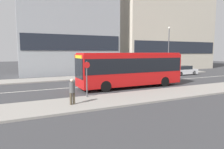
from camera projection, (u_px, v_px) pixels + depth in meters
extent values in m
plane|color=#3A3A3D|center=(87.00, 86.00, 19.50)|extent=(120.00, 120.00, 0.00)
cube|color=gray|center=(116.00, 99.00, 13.89)|extent=(44.00, 3.50, 0.13)
cube|color=gray|center=(71.00, 78.00, 25.10)|extent=(44.00, 3.50, 0.13)
cube|color=silver|center=(87.00, 86.00, 19.50)|extent=(41.80, 0.16, 0.01)
cube|color=#9EA3A8|center=(70.00, 17.00, 29.69)|extent=(14.53, 4.59, 16.93)
cube|color=#1E232D|center=(74.00, 43.00, 28.04)|extent=(13.95, 0.08, 2.20)
cube|color=beige|center=(166.00, 30.00, 38.84)|extent=(19.32, 6.44, 15.07)
cube|color=#1E232D|center=(178.00, 48.00, 36.31)|extent=(18.54, 0.08, 2.20)
cube|color=red|center=(131.00, 69.00, 18.98)|extent=(10.11, 2.58, 2.83)
cube|color=black|center=(131.00, 65.00, 18.94)|extent=(9.90, 2.61, 1.30)
cube|color=red|center=(131.00, 54.00, 18.82)|extent=(9.96, 2.37, 0.14)
cube|color=black|center=(79.00, 68.00, 16.78)|extent=(0.05, 2.27, 1.70)
cube|color=yellow|center=(78.00, 57.00, 16.68)|extent=(0.04, 1.81, 0.32)
cylinder|color=black|center=(105.00, 86.00, 16.73)|extent=(0.96, 0.28, 0.96)
cylinder|color=black|center=(95.00, 83.00, 18.84)|extent=(0.96, 0.28, 0.96)
cylinder|color=black|center=(164.00, 82.00, 19.41)|extent=(0.96, 0.28, 0.96)
cylinder|color=black|center=(150.00, 79.00, 21.52)|extent=(0.96, 0.28, 0.96)
cube|color=#4C5156|center=(159.00, 73.00, 27.35)|extent=(3.99, 1.68, 0.68)
cube|color=#21262B|center=(158.00, 69.00, 27.23)|extent=(2.19, 1.48, 0.47)
cylinder|color=black|center=(170.00, 74.00, 27.23)|extent=(0.60, 0.18, 0.60)
cylinder|color=black|center=(162.00, 73.00, 28.57)|extent=(0.60, 0.18, 0.60)
cylinder|color=black|center=(155.00, 75.00, 26.17)|extent=(0.60, 0.18, 0.60)
cylinder|color=black|center=(148.00, 74.00, 27.52)|extent=(0.60, 0.18, 0.60)
cube|color=silver|center=(183.00, 71.00, 29.44)|extent=(4.14, 1.84, 0.68)
cube|color=#21262B|center=(183.00, 67.00, 29.32)|extent=(2.27, 1.62, 0.52)
cylinder|color=black|center=(194.00, 73.00, 29.27)|extent=(0.60, 0.18, 0.60)
cylinder|color=black|center=(185.00, 72.00, 30.75)|extent=(0.60, 0.18, 0.60)
cylinder|color=black|center=(181.00, 74.00, 28.17)|extent=(0.60, 0.18, 0.60)
cylinder|color=black|center=(172.00, 73.00, 29.66)|extent=(0.60, 0.18, 0.60)
cylinder|color=#4C4233|center=(71.00, 99.00, 12.23)|extent=(0.15, 0.15, 0.75)
cylinder|color=#4C4233|center=(74.00, 98.00, 12.35)|extent=(0.15, 0.15, 0.75)
cylinder|color=#4C4C4C|center=(72.00, 87.00, 12.21)|extent=(0.34, 0.34, 0.65)
sphere|color=beige|center=(72.00, 80.00, 12.16)|extent=(0.21, 0.21, 0.21)
cylinder|color=#4C4C51|center=(87.00, 79.00, 14.29)|extent=(0.09, 0.09, 2.58)
cylinder|color=red|center=(87.00, 65.00, 14.12)|extent=(0.44, 0.03, 0.44)
cylinder|color=#4C4C51|center=(169.00, 51.00, 29.67)|extent=(0.14, 0.14, 6.62)
sphere|color=silver|center=(169.00, 28.00, 29.28)|extent=(0.36, 0.36, 0.36)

